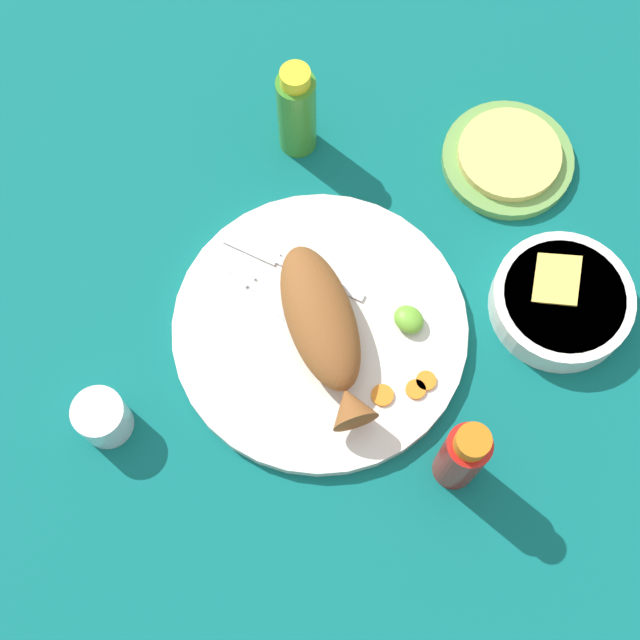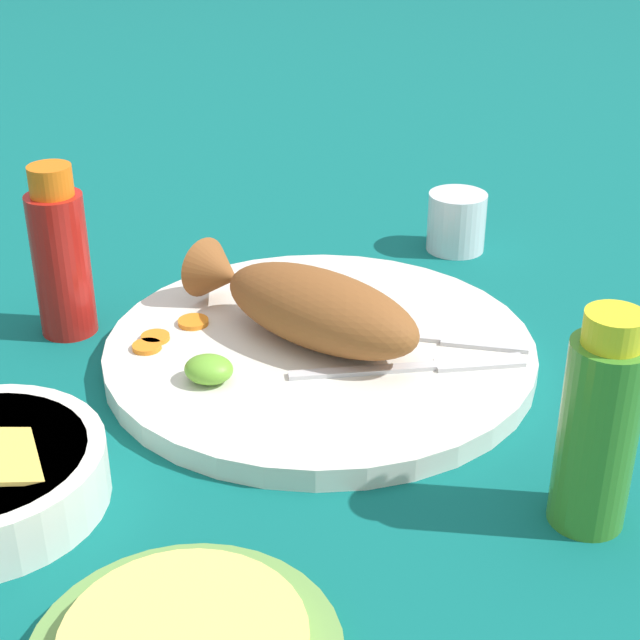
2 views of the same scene
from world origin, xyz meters
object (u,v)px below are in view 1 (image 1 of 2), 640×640
(fork_far, at_px, (284,263))
(hot_sauce_bottle_red, at_px, (462,456))
(fork_near, at_px, (256,288))
(tortilla_plate, at_px, (505,158))
(main_plate, at_px, (320,328))
(fried_fish, at_px, (324,327))
(salt_cup, at_px, (103,419))
(guacamole_bowl, at_px, (561,301))
(hot_sauce_bottle_green, at_px, (297,111))

(fork_far, height_order, hot_sauce_bottle_red, hot_sauce_bottle_red)
(fork_near, relative_size, tortilla_plate, 1.10)
(main_plate, height_order, fork_near, fork_near)
(fried_fish, xyz_separation_m, salt_cup, (0.10, 0.25, -0.02))
(guacamole_bowl, bearing_deg, fork_far, 37.44)
(fork_far, relative_size, hot_sauce_bottle_green, 1.21)
(main_plate, xyz_separation_m, hot_sauce_bottle_green, (0.21, -0.16, 0.06))
(fried_fish, xyz_separation_m, tortilla_plate, (0.02, -0.34, -0.04))
(guacamole_bowl, relative_size, tortilla_plate, 0.99)
(fried_fish, bearing_deg, salt_cup, 94.45)
(hot_sauce_bottle_red, height_order, salt_cup, hot_sauce_bottle_red)
(fork_near, relative_size, hot_sauce_bottle_red, 1.24)
(main_plate, bearing_deg, tortilla_plate, -89.45)
(hot_sauce_bottle_red, xyz_separation_m, tortilla_plate, (0.23, -0.34, -0.06))
(hot_sauce_bottle_red, height_order, tortilla_plate, hot_sauce_bottle_red)
(fried_fish, distance_m, fork_near, 0.10)
(main_plate, distance_m, tortilla_plate, 0.33)
(salt_cup, bearing_deg, tortilla_plate, -98.11)
(fork_near, bearing_deg, hot_sauce_bottle_green, -57.31)
(hot_sauce_bottle_red, relative_size, hot_sauce_bottle_green, 1.01)
(fork_far, xyz_separation_m, hot_sauce_bottle_red, (-0.31, 0.03, 0.05))
(fork_near, bearing_deg, salt_cup, 89.21)
(fork_near, relative_size, fork_far, 1.04)
(fried_fish, bearing_deg, guacamole_bowl, -99.18)
(salt_cup, distance_m, guacamole_bowl, 0.55)
(hot_sauce_bottle_red, bearing_deg, guacamole_bowl, -78.60)
(fork_near, distance_m, hot_sauce_bottle_green, 0.22)
(main_plate, bearing_deg, salt_cup, 71.16)
(main_plate, relative_size, fork_near, 1.89)
(fork_near, distance_m, guacamole_bowl, 0.36)
(hot_sauce_bottle_red, distance_m, hot_sauce_bottle_green, 0.46)
(main_plate, height_order, fork_far, fork_far)
(hot_sauce_bottle_green, bearing_deg, fork_far, 131.54)
(fork_near, relative_size, salt_cup, 3.10)
(fork_far, distance_m, hot_sauce_bottle_red, 0.32)
(hot_sauce_bottle_green, bearing_deg, guacamole_bowl, -170.18)
(hot_sauce_bottle_green, height_order, salt_cup, hot_sauce_bottle_green)
(salt_cup, bearing_deg, hot_sauce_bottle_red, -141.33)
(hot_sauce_bottle_red, bearing_deg, main_plate, -1.56)
(hot_sauce_bottle_green, distance_m, guacamole_bowl, 0.39)
(fried_fish, bearing_deg, hot_sauce_bottle_red, -153.98)
(hot_sauce_bottle_green, relative_size, guacamole_bowl, 0.89)
(fried_fish, bearing_deg, fork_far, 9.09)
(fried_fish, xyz_separation_m, hot_sauce_bottle_green, (0.22, -0.17, 0.02))
(fried_fish, relative_size, tortilla_plate, 1.36)
(tortilla_plate, bearing_deg, hot_sauce_bottle_red, 123.80)
(main_plate, relative_size, hot_sauce_bottle_red, 2.34)
(fork_near, bearing_deg, main_plate, -166.43)
(fork_far, height_order, guacamole_bowl, guacamole_bowl)
(fried_fish, distance_m, hot_sauce_bottle_red, 0.21)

